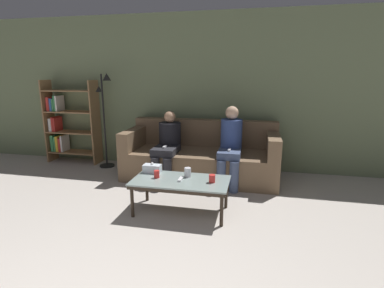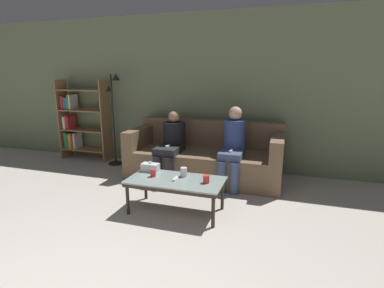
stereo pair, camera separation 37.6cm
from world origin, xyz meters
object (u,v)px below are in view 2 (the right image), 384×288
(game_remote, at_px, (176,179))
(seated_person_left_end, at_px, (171,143))
(bookshelf, at_px, (79,122))
(cup_near_left, at_px, (153,173))
(coffee_table, at_px, (176,183))
(cup_far_center, at_px, (206,179))
(standing_lamp, at_px, (114,110))
(couch, at_px, (205,157))
(seated_person_mid_left, at_px, (233,144))
(tissue_box, at_px, (150,167))
(cup_near_right, at_px, (184,172))

(game_remote, height_order, seated_person_left_end, seated_person_left_end)
(game_remote, bearing_deg, bookshelf, 147.84)
(cup_near_left, bearing_deg, coffee_table, -1.95)
(cup_far_center, xyz_separation_m, standing_lamp, (-2.10, 1.50, 0.54))
(cup_far_center, bearing_deg, game_remote, 179.50)
(coffee_table, distance_m, standing_lamp, 2.37)
(coffee_table, distance_m, game_remote, 0.05)
(coffee_table, height_order, game_remote, game_remote)
(cup_near_left, xyz_separation_m, bookshelf, (-2.30, 1.62, 0.27))
(couch, bearing_deg, seated_person_mid_left, -24.70)
(couch, bearing_deg, cup_near_left, -102.81)
(bookshelf, xyz_separation_m, seated_person_mid_left, (3.08, -0.54, -0.10))
(coffee_table, xyz_separation_m, game_remote, (-0.00, -0.00, 0.05))
(seated_person_mid_left, bearing_deg, standing_lamp, 169.75)
(tissue_box, relative_size, bookshelf, 0.15)
(cup_near_right, bearing_deg, tissue_box, 172.23)
(standing_lamp, bearing_deg, couch, -5.92)
(coffee_table, distance_m, tissue_box, 0.47)
(cup_near_right, xyz_separation_m, tissue_box, (-0.47, 0.06, -0.00))
(tissue_box, height_order, seated_person_left_end, seated_person_left_end)
(cup_near_left, distance_m, seated_person_mid_left, 1.34)
(standing_lamp, xyz_separation_m, seated_person_left_end, (1.25, -0.41, -0.42))
(couch, relative_size, coffee_table, 2.10)
(couch, distance_m, seated_person_mid_left, 0.60)
(cup_far_center, bearing_deg, seated_person_left_end, 128.14)
(coffee_table, bearing_deg, couch, 89.96)
(couch, relative_size, cup_far_center, 26.46)
(seated_person_left_end, distance_m, seated_person_mid_left, 0.96)
(cup_near_right, bearing_deg, couch, 92.68)
(game_remote, distance_m, bookshelf, 3.09)
(tissue_box, bearing_deg, couch, 69.70)
(seated_person_left_end, relative_size, seated_person_mid_left, 0.91)
(cup_near_left, distance_m, seated_person_left_end, 1.09)
(bookshelf, relative_size, seated_person_mid_left, 1.31)
(standing_lamp, bearing_deg, cup_near_left, -46.02)
(tissue_box, xyz_separation_m, seated_person_mid_left, (0.89, 0.91, 0.16))
(cup_near_right, height_order, seated_person_mid_left, seated_person_mid_left)
(tissue_box, distance_m, bookshelf, 2.63)
(game_remote, relative_size, bookshelf, 0.10)
(bookshelf, bearing_deg, game_remote, -32.16)
(coffee_table, bearing_deg, cup_far_center, -0.50)
(game_remote, xyz_separation_m, standing_lamp, (-1.73, 1.49, 0.58))
(cup_near_left, xyz_separation_m, game_remote, (0.30, -0.01, -0.03))
(couch, height_order, cup_far_center, couch)
(cup_near_right, distance_m, standing_lamp, 2.31)
(coffee_table, xyz_separation_m, cup_near_right, (0.06, 0.12, 0.10))
(cup_far_center, bearing_deg, coffee_table, 179.50)
(cup_near_left, height_order, seated_person_mid_left, seated_person_mid_left)
(game_remote, distance_m, seated_person_mid_left, 1.21)
(tissue_box, bearing_deg, seated_person_mid_left, 45.37)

